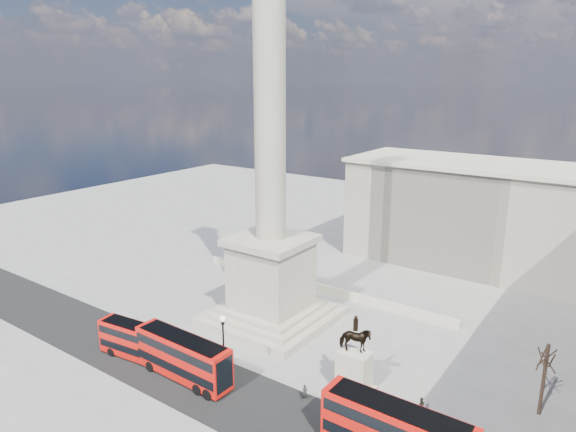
# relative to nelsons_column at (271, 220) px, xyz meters

# --- Properties ---
(ground) EXTENTS (180.00, 180.00, 0.00)m
(ground) POSITION_rel_nelsons_column_xyz_m (0.00, -5.00, -12.92)
(ground) COLOR gray
(ground) RESTS_ON ground
(asphalt_road) EXTENTS (120.00, 9.00, 0.01)m
(asphalt_road) POSITION_rel_nelsons_column_xyz_m (5.00, -15.00, -12.91)
(asphalt_road) COLOR black
(asphalt_road) RESTS_ON ground
(nelsons_column) EXTENTS (14.00, 14.00, 49.85)m
(nelsons_column) POSITION_rel_nelsons_column_xyz_m (0.00, 0.00, 0.00)
(nelsons_column) COLOR #B3AA95
(nelsons_column) RESTS_ON ground
(balustrade_wall) EXTENTS (40.00, 0.60, 1.10)m
(balustrade_wall) POSITION_rel_nelsons_column_xyz_m (0.00, 11.00, -12.37)
(balustrade_wall) COLOR beige
(balustrade_wall) RESTS_ON ground
(building_northeast) EXTENTS (51.00, 17.00, 16.60)m
(building_northeast) POSITION_rel_nelsons_column_xyz_m (20.00, 35.00, -4.59)
(building_northeast) COLOR beige
(building_northeast) RESTS_ON ground
(red_bus_a) EXTENTS (9.88, 3.31, 3.93)m
(red_bus_a) POSITION_rel_nelsons_column_xyz_m (-5.78, -15.62, -10.86)
(red_bus_a) COLOR red
(red_bus_a) RESTS_ON ground
(red_bus_b) EXTENTS (11.27, 2.83, 4.55)m
(red_bus_b) POSITION_rel_nelsons_column_xyz_m (0.70, -15.44, -10.53)
(red_bus_b) COLOR red
(red_bus_b) RESTS_ON ground
(victorian_lamp) EXTENTS (0.62, 0.62, 7.27)m
(victorian_lamp) POSITION_rel_nelsons_column_xyz_m (4.56, -13.73, -8.64)
(victorian_lamp) COLOR black
(victorian_lamp) RESTS_ON ground
(equestrian_statue) EXTENTS (3.77, 2.83, 7.91)m
(equestrian_statue) POSITION_rel_nelsons_column_xyz_m (15.53, -7.52, -10.19)
(equestrian_statue) COLOR beige
(equestrian_statue) RESTS_ON ground
(bare_tree_mid) EXTENTS (1.92, 1.92, 7.27)m
(bare_tree_mid) POSITION_rel_nelsons_column_xyz_m (30.83, -1.05, -7.19)
(bare_tree_mid) COLOR #332319
(bare_tree_mid) RESTS_ON ground
(pedestrian_walking) EXTENTS (0.69, 0.61, 1.58)m
(pedestrian_walking) POSITION_rel_nelsons_column_xyz_m (12.56, -11.50, -12.13)
(pedestrian_walking) COLOR black
(pedestrian_walking) RESTS_ON ground
(pedestrian_standing) EXTENTS (0.96, 0.87, 1.62)m
(pedestrian_standing) POSITION_rel_nelsons_column_xyz_m (22.11, -7.13, -12.11)
(pedestrian_standing) COLOR black
(pedestrian_standing) RESTS_ON ground
(pedestrian_crossing) EXTENTS (0.78, 1.19, 1.88)m
(pedestrian_crossing) POSITION_rel_nelsons_column_xyz_m (16.50, -11.50, -11.98)
(pedestrian_crossing) COLOR black
(pedestrian_crossing) RESTS_ON ground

